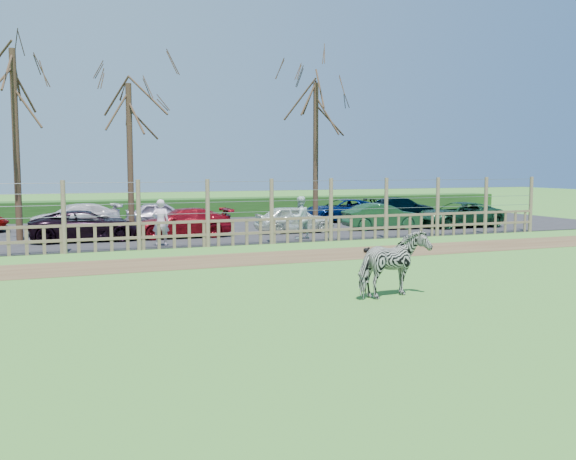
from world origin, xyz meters
name	(u,v)px	position (x,y,z in m)	size (l,w,h in m)	color
ground	(288,284)	(0.00, 0.00, 0.00)	(120.00, 120.00, 0.00)	#71A148
dirt_strip	(236,260)	(0.00, 4.50, 0.01)	(34.00, 2.80, 0.01)	brown
asphalt	(173,230)	(0.00, 14.50, 0.02)	(44.00, 13.00, 0.04)	#232326
hedge	(148,209)	(0.00, 21.50, 0.55)	(46.00, 2.00, 1.10)	#1E4716
fence	(208,225)	(0.00, 8.00, 0.80)	(30.16, 0.16, 2.50)	brown
tree_left	(14,98)	(-6.50, 12.50, 5.62)	(4.80, 4.80, 7.88)	#3D2B1E
tree_mid	(129,122)	(-2.00, 13.50, 4.87)	(4.80, 4.80, 6.83)	#3D2B1E
tree_right	(316,119)	(7.00, 14.00, 5.24)	(4.80, 4.80, 7.35)	#3D2B1E
zebra	(393,264)	(1.61, -2.44, 0.75)	(0.81, 1.78, 1.51)	gray
visitor_a	(161,223)	(-1.61, 8.65, 0.90)	(0.63, 0.41, 1.72)	silver
visitor_b	(300,218)	(4.05, 8.88, 0.90)	(0.84, 0.65, 1.72)	silver
crow	(366,250)	(4.65, 4.42, 0.09)	(0.24, 0.18, 0.19)	black
car_2	(87,226)	(-4.03, 11.35, 0.64)	(1.99, 4.32, 1.20)	black
car_3	(182,223)	(-0.28, 11.22, 0.64)	(1.68, 4.13, 1.20)	maroon
car_4	(295,219)	(4.79, 11.31, 0.64)	(1.42, 3.52, 1.20)	silver
car_5	(382,216)	(9.13, 11.17, 0.64)	(1.27, 3.64, 1.20)	#1D4A2A
car_6	(458,215)	(13.13, 10.79, 0.64)	(1.99, 4.32, 1.20)	#174028
car_9	(75,217)	(-4.20, 16.16, 0.64)	(1.68, 4.13, 1.20)	silver
car_10	(162,214)	(-0.16, 16.21, 0.64)	(1.42, 3.52, 1.20)	#C3B2C5
car_12	(342,210)	(9.27, 15.63, 0.64)	(1.99, 4.32, 1.20)	#041851
car_13	(401,208)	(13.22, 16.12, 0.64)	(1.68, 4.13, 1.20)	black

